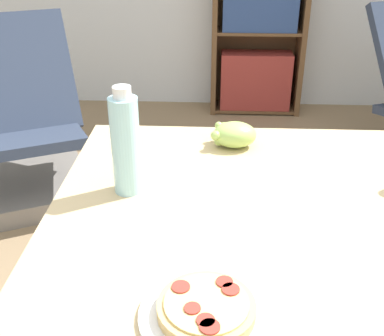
{
  "coord_description": "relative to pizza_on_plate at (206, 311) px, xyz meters",
  "views": [
    {
      "loc": [
        -0.23,
        -0.98,
        1.34
      ],
      "look_at": [
        -0.27,
        -0.03,
        0.83
      ],
      "focal_mm": 45.0,
      "sensor_mm": 36.0,
      "label": 1
    }
  ],
  "objects": [
    {
      "name": "lounge_chair_near",
      "position": [
        -0.97,
        1.61,
        -0.49
      ],
      "size": [
        0.84,
        0.94,
        0.88
      ],
      "rotation": [
        0.0,
        0.0,
        0.43
      ],
      "color": "slate",
      "rests_on": "ground_plane"
    },
    {
      "name": "dining_table",
      "position": [
        0.26,
        0.31,
        -0.11
      ],
      "size": [
        1.23,
        0.91,
        0.77
      ],
      "color": "#D1B27F",
      "rests_on": "ground_plane"
    },
    {
      "name": "pizza_on_plate",
      "position": [
        0.0,
        0.0,
        0.0
      ],
      "size": [
        0.22,
        0.22,
        0.04
      ],
      "color": "white",
      "rests_on": "dining_table"
    },
    {
      "name": "drink_bottle",
      "position": [
        -0.19,
        0.39,
        0.1
      ],
      "size": [
        0.06,
        0.06,
        0.25
      ],
      "color": "#A3DBEA",
      "rests_on": "dining_table"
    },
    {
      "name": "grape_bunch",
      "position": [
        0.06,
        0.64,
        0.02
      ],
      "size": [
        0.12,
        0.1,
        0.07
      ],
      "color": "#A8CC66",
      "rests_on": "dining_table"
    }
  ]
}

